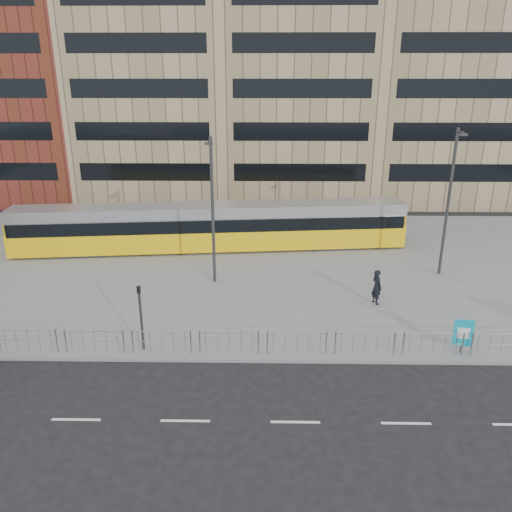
{
  "coord_description": "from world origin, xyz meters",
  "views": [
    {
      "loc": [
        0.84,
        -18.95,
        11.81
      ],
      "look_at": [
        0.4,
        6.0,
        2.78
      ],
      "focal_mm": 35.0,
      "sensor_mm": 36.0,
      "label": 1
    }
  ],
  "objects_px": {
    "tram": "(211,227)",
    "pedestrian": "(377,287)",
    "traffic_light_west": "(140,310)",
    "lamp_post_west": "(212,206)",
    "lamp_post_east": "(449,198)",
    "ad_panel": "(463,333)"
  },
  "relations": [
    {
      "from": "tram",
      "to": "pedestrian",
      "type": "bearing_deg",
      "value": -48.35
    },
    {
      "from": "traffic_light_west",
      "to": "lamp_post_west",
      "type": "xyz_separation_m",
      "value": [
        2.47,
        7.91,
        2.69
      ]
    },
    {
      "from": "lamp_post_east",
      "to": "lamp_post_west",
      "type": "bearing_deg",
      "value": -173.84
    },
    {
      "from": "tram",
      "to": "lamp_post_west",
      "type": "height_order",
      "value": "lamp_post_west"
    },
    {
      "from": "tram",
      "to": "traffic_light_west",
      "type": "height_order",
      "value": "tram"
    },
    {
      "from": "pedestrian",
      "to": "lamp_post_east",
      "type": "relative_size",
      "value": 0.22
    },
    {
      "from": "tram",
      "to": "ad_panel",
      "type": "distance_m",
      "value": 18.84
    },
    {
      "from": "traffic_light_west",
      "to": "lamp_post_east",
      "type": "bearing_deg",
      "value": 31.06
    },
    {
      "from": "pedestrian",
      "to": "lamp_post_west",
      "type": "height_order",
      "value": "lamp_post_west"
    },
    {
      "from": "ad_panel",
      "to": "pedestrian",
      "type": "relative_size",
      "value": 0.83
    },
    {
      "from": "lamp_post_west",
      "to": "traffic_light_west",
      "type": "bearing_deg",
      "value": -107.34
    },
    {
      "from": "lamp_post_east",
      "to": "pedestrian",
      "type": "bearing_deg",
      "value": -138.18
    },
    {
      "from": "tram",
      "to": "lamp_post_east",
      "type": "height_order",
      "value": "lamp_post_east"
    },
    {
      "from": "tram",
      "to": "lamp_post_west",
      "type": "bearing_deg",
      "value": -88.66
    },
    {
      "from": "traffic_light_west",
      "to": "ad_panel",
      "type": "bearing_deg",
      "value": 1.14
    },
    {
      "from": "tram",
      "to": "lamp_post_east",
      "type": "xyz_separation_m",
      "value": [
        14.71,
        -4.59,
        3.21
      ]
    },
    {
      "from": "ad_panel",
      "to": "lamp_post_west",
      "type": "height_order",
      "value": "lamp_post_west"
    },
    {
      "from": "ad_panel",
      "to": "lamp_post_west",
      "type": "bearing_deg",
      "value": 155.32
    },
    {
      "from": "ad_panel",
      "to": "lamp_post_east",
      "type": "height_order",
      "value": "lamp_post_east"
    },
    {
      "from": "lamp_post_west",
      "to": "lamp_post_east",
      "type": "height_order",
      "value": "lamp_post_east"
    },
    {
      "from": "tram",
      "to": "pedestrian",
      "type": "distance_m",
      "value": 13.31
    },
    {
      "from": "lamp_post_west",
      "to": "lamp_post_east",
      "type": "xyz_separation_m",
      "value": [
        13.93,
        1.5,
        0.17
      ]
    }
  ]
}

